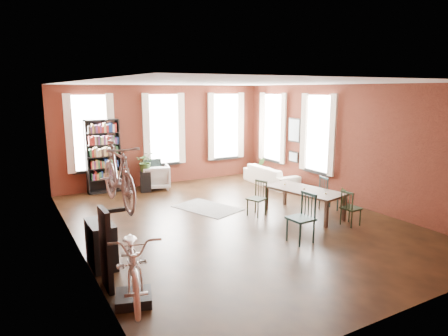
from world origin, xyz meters
TOP-DOWN VIEW (x-y plane):
  - room at (0.25, 0.62)m, footprint 9.00×9.04m
  - dining_table at (1.73, -0.43)m, footprint 1.28×2.08m
  - dining_chair_a at (0.49, -1.77)m, footprint 0.49×0.49m
  - dining_chair_b at (0.70, 0.12)m, footprint 0.50×0.50m
  - dining_chair_c at (2.17, -1.54)m, footprint 0.40×0.40m
  - dining_chair_d at (2.59, -0.40)m, footprint 0.46×0.46m
  - bookshelf at (-2.00, 4.30)m, footprint 1.00×0.32m
  - white_armchair at (-0.52, 3.92)m, footprint 0.97×0.93m
  - cream_sofa at (2.95, 2.60)m, footprint 0.61×2.08m
  - striped_rug at (-0.08, 1.26)m, footprint 1.56×1.94m
  - bike_trainer at (-3.18, -2.42)m, footprint 0.64×0.64m
  - bike_wall_rack at (-3.40, -1.80)m, footprint 0.16×0.60m
  - console_table at (-3.28, -0.90)m, footprint 0.40×0.80m
  - plant_stand at (-0.91, 3.73)m, footprint 0.38×0.38m
  - plant_by_sofa at (3.11, 3.51)m, footprint 0.57×0.82m
  - plant_small at (3.37, -0.16)m, footprint 0.28×0.46m
  - bicycle_floor at (-3.15, -2.43)m, footprint 0.90×1.16m
  - bicycle_hung at (-3.15, -1.80)m, footprint 0.47×1.00m
  - plant_on_stand at (-0.88, 3.75)m, footprint 0.70×0.74m

SIDE VIEW (x-z plane):
  - striped_rug at x=-0.08m, z-range 0.00..0.01m
  - bike_trainer at x=-3.18m, z-range 0.00..0.15m
  - plant_small at x=3.37m, z-range 0.00..0.16m
  - plant_by_sofa at x=3.11m, z-range 0.00..0.33m
  - plant_stand at x=-0.91m, z-range 0.00..0.62m
  - dining_table at x=1.73m, z-range 0.00..0.66m
  - console_table at x=-3.28m, z-range 0.00..0.80m
  - dining_chair_c at x=2.17m, z-range 0.00..0.81m
  - cream_sofa at x=2.95m, z-range 0.00..0.81m
  - white_armchair at x=-0.52m, z-range 0.00..0.83m
  - dining_chair_b at x=0.70m, z-range 0.00..0.86m
  - dining_chair_d at x=2.59m, z-range 0.00..0.88m
  - dining_chair_a at x=0.49m, z-range 0.00..1.01m
  - bike_wall_rack at x=-3.40m, z-range 0.00..1.30m
  - plant_on_stand at x=-0.88m, z-range 0.62..1.09m
  - bookshelf at x=-2.00m, z-range 0.00..2.20m
  - bicycle_floor at x=-3.15m, z-range 0.15..2.11m
  - bicycle_hung at x=-3.15m, z-range 1.30..2.96m
  - room at x=0.25m, z-range 0.53..3.75m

